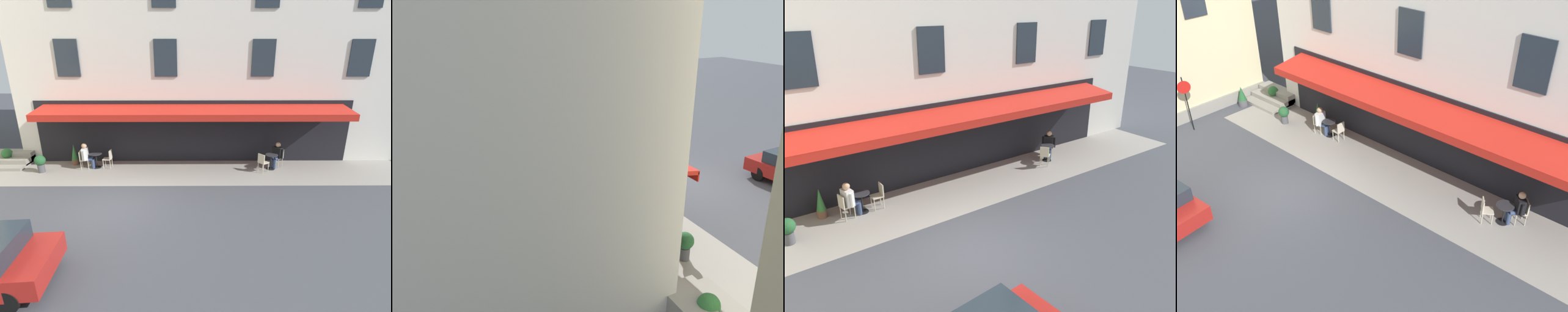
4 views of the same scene
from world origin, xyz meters
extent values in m
plane|color=#42444C|center=(0.00, 0.00, 0.00)|extent=(70.00, 70.00, 0.00)
cube|color=gray|center=(-3.25, -3.40, 0.00)|extent=(20.50, 3.20, 0.01)
cube|color=black|center=(-3.00, -4.97, 1.60)|extent=(16.00, 0.06, 3.20)
cube|color=red|center=(-3.00, -4.15, 2.85)|extent=(15.00, 1.70, 0.36)
cube|color=red|center=(-3.00, -3.32, 2.62)|extent=(15.00, 0.04, 0.28)
cube|color=#232D38|center=(-11.00, -4.96, 5.20)|extent=(1.10, 0.06, 1.70)
cube|color=#232D38|center=(-6.33, -4.96, 5.20)|extent=(1.10, 0.06, 1.70)
cube|color=#232D38|center=(-1.67, -4.96, 5.20)|extent=(1.10, 0.06, 1.70)
cube|color=#232D38|center=(3.00, -4.96, 5.20)|extent=(1.10, 0.06, 1.70)
cylinder|color=black|center=(-6.80, -3.74, 0.01)|extent=(0.40, 0.40, 0.03)
cylinder|color=black|center=(-6.80, -3.74, 0.36)|extent=(0.06, 0.06, 0.72)
cylinder|color=#2D2D33|center=(-6.80, -3.74, 0.73)|extent=(0.60, 0.60, 0.03)
cylinder|color=beige|center=(-6.58, -3.38, 0.23)|extent=(0.03, 0.03, 0.45)
cylinder|color=beige|center=(-6.39, -3.66, 0.23)|extent=(0.03, 0.03, 0.45)
cylinder|color=beige|center=(-6.30, -3.19, 0.23)|extent=(0.03, 0.03, 0.45)
cylinder|color=beige|center=(-6.11, -3.47, 0.23)|extent=(0.03, 0.03, 0.45)
cube|color=beige|center=(-6.35, -3.42, 0.47)|extent=(0.56, 0.56, 0.04)
cube|color=beige|center=(-6.20, -3.32, 0.70)|extent=(0.26, 0.35, 0.42)
cylinder|color=beige|center=(-6.98, -4.11, 0.23)|extent=(0.03, 0.03, 0.45)
cylinder|color=beige|center=(-7.20, -3.86, 0.23)|extent=(0.03, 0.03, 0.45)
cylinder|color=beige|center=(-7.24, -4.33, 0.23)|extent=(0.03, 0.03, 0.45)
cylinder|color=beige|center=(-7.46, -4.08, 0.23)|extent=(0.03, 0.03, 0.45)
cube|color=beige|center=(-7.22, -4.09, 0.47)|extent=(0.56, 0.56, 0.04)
cube|color=beige|center=(-7.35, -4.21, 0.70)|extent=(0.29, 0.33, 0.42)
cylinder|color=black|center=(1.85, -3.98, 0.01)|extent=(0.40, 0.40, 0.03)
cylinder|color=black|center=(1.85, -3.98, 0.36)|extent=(0.06, 0.06, 0.72)
cylinder|color=#2D2D33|center=(1.85, -3.98, 0.73)|extent=(0.60, 0.60, 0.03)
cylinder|color=beige|center=(1.46, -4.15, 0.23)|extent=(0.03, 0.03, 0.45)
cylinder|color=beige|center=(1.47, -3.81, 0.23)|extent=(0.03, 0.03, 0.45)
cylinder|color=beige|center=(1.12, -4.15, 0.23)|extent=(0.03, 0.03, 0.45)
cylinder|color=beige|center=(1.13, -3.81, 0.23)|extent=(0.03, 0.03, 0.45)
cube|color=beige|center=(1.30, -3.98, 0.47)|extent=(0.40, 0.40, 0.04)
cube|color=beige|center=(1.12, -3.98, 0.70)|extent=(0.04, 0.40, 0.42)
cylinder|color=beige|center=(2.19, -3.75, 0.23)|extent=(0.03, 0.03, 0.45)
cylinder|color=beige|center=(2.25, -4.08, 0.23)|extent=(0.03, 0.03, 0.45)
cylinder|color=beige|center=(2.52, -3.68, 0.23)|extent=(0.03, 0.03, 0.45)
cylinder|color=beige|center=(2.58, -4.02, 0.23)|extent=(0.03, 0.03, 0.45)
cube|color=beige|center=(2.39, -3.88, 0.47)|extent=(0.47, 0.47, 0.04)
cube|color=beige|center=(2.56, -3.85, 0.70)|extent=(0.11, 0.40, 0.42)
cylinder|color=navy|center=(-6.87, -3.91, 0.23)|extent=(0.14, 0.14, 0.47)
cylinder|color=navy|center=(-6.99, -4.02, 0.49)|extent=(0.34, 0.33, 0.15)
cylinder|color=navy|center=(-6.99, -3.78, 0.23)|extent=(0.14, 0.14, 0.47)
cylinder|color=navy|center=(-7.11, -3.88, 0.49)|extent=(0.34, 0.33, 0.15)
cube|color=black|center=(-7.17, -4.06, 0.76)|extent=(0.49, 0.51, 0.55)
sphere|color=tan|center=(-7.17, -4.06, 1.16)|extent=(0.24, 0.24, 0.24)
cylinder|color=black|center=(-6.99, -4.26, 0.75)|extent=(0.10, 0.10, 0.48)
cylinder|color=black|center=(-7.35, -3.85, 0.75)|extent=(0.10, 0.10, 0.48)
cylinder|color=navy|center=(1.98, -3.86, 0.23)|extent=(0.15, 0.15, 0.47)
cylinder|color=navy|center=(2.15, -3.83, 0.49)|extent=(0.35, 0.22, 0.16)
cylinder|color=navy|center=(2.02, -4.04, 0.23)|extent=(0.15, 0.15, 0.47)
cylinder|color=navy|center=(2.18, -4.01, 0.49)|extent=(0.35, 0.22, 0.16)
cube|color=silver|center=(2.33, -3.89, 0.77)|extent=(0.35, 0.50, 0.56)
sphere|color=tan|center=(2.33, -3.89, 1.18)|extent=(0.25, 0.25, 0.25)
cylinder|color=silver|center=(2.27, -3.62, 0.75)|extent=(0.10, 0.10, 0.50)
cylinder|color=silver|center=(2.38, -4.17, 0.75)|extent=(0.10, 0.10, 0.50)
cylinder|color=#4C4C51|center=(4.32, -3.41, 0.19)|extent=(0.32, 0.32, 0.39)
sphere|color=#23562D|center=(4.32, -3.41, 0.60)|extent=(0.50, 0.50, 0.50)
cylinder|color=brown|center=(3.09, -4.44, 0.14)|extent=(0.33, 0.33, 0.28)
cone|color=#2D6B33|center=(3.09, -4.44, 0.68)|extent=(0.31, 0.31, 0.79)
camera|label=1|loc=(-3.00, 9.32, 5.24)|focal=26.13mm
camera|label=2|loc=(11.90, -10.10, 6.75)|focal=36.58mm
camera|label=3|loc=(5.41, 8.18, 6.87)|focal=35.90mm
camera|label=4|loc=(-10.93, 7.76, 10.11)|focal=40.44mm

